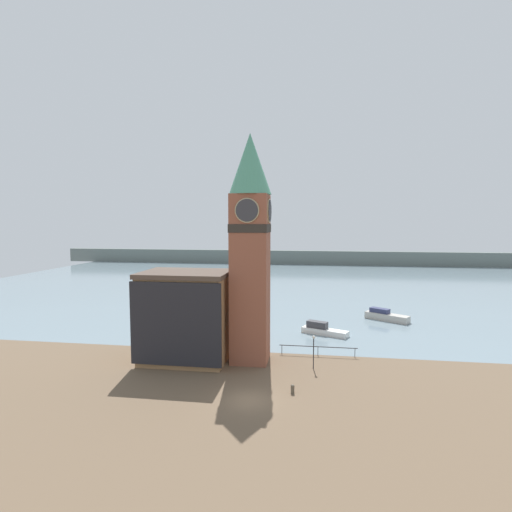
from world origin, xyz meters
The scene contains 10 objects.
ground_plane centered at (0.00, 0.00, 0.00)m, with size 160.00×160.00×0.00m, color brown.
water centered at (0.00, 72.90, 0.00)m, with size 160.00×120.00×0.00m.
far_shoreline centered at (0.00, 112.90, 2.50)m, with size 180.00×3.00×5.00m.
pier_railing centered at (5.99, 12.65, 0.94)m, with size 8.96×0.08×1.09m.
clock_tower centered at (-1.48, 9.86, 13.24)m, with size 4.59×4.59×24.89m.
pier_building centered at (-8.64, 9.08, 5.01)m, with size 9.72×7.26×9.98m.
boat_near centered at (6.72, 21.69, 0.61)m, with size 6.53×4.10×1.68m.
boat_far centered at (16.67, 31.07, 0.68)m, with size 6.61×5.24×1.76m.
mooring_bollard_near centered at (3.65, 1.98, 0.45)m, with size 0.35×0.35×0.82m.
lamp_post centered at (5.48, 8.38, 2.53)m, with size 0.32×0.32×3.57m.
Camera 1 is at (5.47, -32.95, 15.44)m, focal length 28.00 mm.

